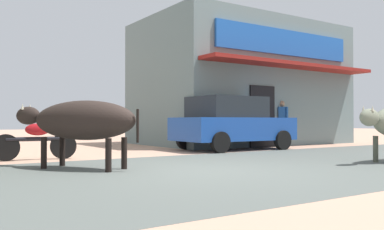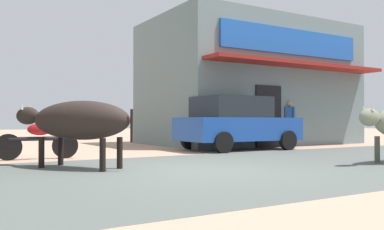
{
  "view_description": "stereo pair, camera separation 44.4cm",
  "coord_description": "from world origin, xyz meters",
  "views": [
    {
      "loc": [
        -4.35,
        -6.22,
        0.9
      ],
      "look_at": [
        1.16,
        2.1,
        1.04
      ],
      "focal_mm": 39.29,
      "sensor_mm": 36.0,
      "label": 1
    },
    {
      "loc": [
        -3.98,
        -6.46,
        0.9
      ],
      "look_at": [
        1.16,
        2.1,
        1.04
      ],
      "focal_mm": 39.29,
      "sensor_mm": 36.0,
      "label": 2
    }
  ],
  "objects": [
    {
      "name": "parked_motorcycle",
      "position": [
        -2.0,
        3.8,
        0.47
      ],
      "size": [
        1.86,
        0.29,
        1.05
      ],
      "color": "black",
      "rests_on": "ground"
    },
    {
      "name": "parked_hatchback_car",
      "position": [
        3.91,
        4.01,
        0.84
      ],
      "size": [
        3.74,
        2.0,
        1.64
      ],
      "color": "#1A449B",
      "rests_on": "ground"
    },
    {
      "name": "storefront_right_club",
      "position": [
        6.7,
        6.9,
        2.37
      ],
      "size": [
        7.87,
        5.9,
        4.73
      ],
      "color": "slate",
      "rests_on": "ground"
    },
    {
      "name": "ground",
      "position": [
        0.0,
        0.0,
        0.0
      ],
      "size": [
        80.0,
        80.0,
        0.0
      ],
      "primitive_type": "plane",
      "color": "tan"
    },
    {
      "name": "asphalt_road",
      "position": [
        0.0,
        0.0,
        0.0
      ],
      "size": [
        72.0,
        6.17,
        0.0
      ],
      "primitive_type": "cube",
      "color": "#545A55",
      "rests_on": "ground"
    },
    {
      "name": "pedestrian_by_shop",
      "position": [
        6.53,
        4.44,
        0.94
      ],
      "size": [
        0.45,
        0.61,
        1.61
      ],
      "color": "#3F3F47",
      "rests_on": "ground"
    },
    {
      "name": "cow_near_brown",
      "position": [
        -1.73,
        1.5,
        0.9
      ],
      "size": [
        1.96,
        2.55,
        1.28
      ],
      "color": "#2C221D",
      "rests_on": "ground"
    }
  ]
}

